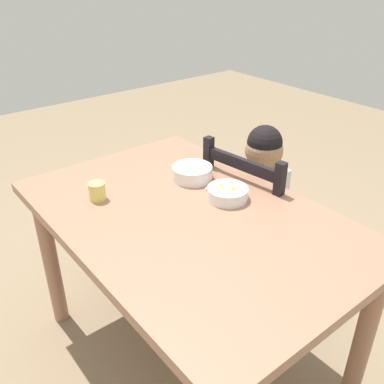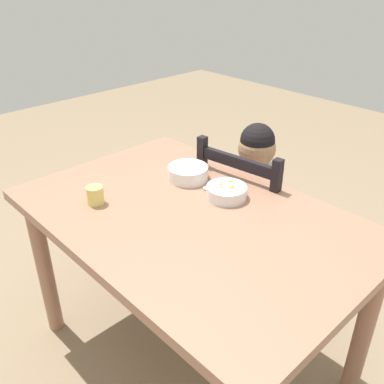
{
  "view_description": "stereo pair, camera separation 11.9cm",
  "coord_description": "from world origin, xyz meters",
  "views": [
    {
      "loc": [
        1.05,
        -0.82,
        1.59
      ],
      "look_at": [
        -0.05,
        0.06,
        0.81
      ],
      "focal_mm": 39.59,
      "sensor_mm": 36.0,
      "label": 1
    },
    {
      "loc": [
        0.97,
        -0.91,
        1.59
      ],
      "look_at": [
        -0.05,
        0.06,
        0.81
      ],
      "focal_mm": 39.59,
      "sensor_mm": 36.0,
      "label": 2
    }
  ],
  "objects": [
    {
      "name": "spoon",
      "position": [
        -0.07,
        0.18,
        0.77
      ],
      "size": [
        0.14,
        0.05,
        0.01
      ],
      "color": "silver",
      "rests_on": "dining_table"
    },
    {
      "name": "ground_plane",
      "position": [
        0.0,
        0.0,
        0.0
      ],
      "size": [
        8.0,
        8.0,
        0.0
      ],
      "primitive_type": "plane",
      "color": "#897358"
    },
    {
      "name": "dining_chair",
      "position": [
        -0.1,
        0.49,
        0.45
      ],
      "size": [
        0.47,
        0.47,
        0.9
      ],
      "color": "black",
      "rests_on": "ground"
    },
    {
      "name": "bowl_of_peas",
      "position": [
        -0.21,
        0.19,
        0.79
      ],
      "size": [
        0.17,
        0.17,
        0.06
      ],
      "color": "white",
      "rests_on": "dining_table"
    },
    {
      "name": "bowl_of_carrots",
      "position": [
        0.01,
        0.19,
        0.79
      ],
      "size": [
        0.16,
        0.16,
        0.05
      ],
      "color": "white",
      "rests_on": "dining_table"
    },
    {
      "name": "drinking_cup",
      "position": [
        -0.31,
        -0.21,
        0.8
      ],
      "size": [
        0.07,
        0.07,
        0.07
      ],
      "primitive_type": "cylinder",
      "color": "#E0CE64",
      "rests_on": "dining_table"
    },
    {
      "name": "dining_table",
      "position": [
        0.0,
        0.0,
        0.65
      ],
      "size": [
        1.32,
        0.87,
        0.76
      ],
      "color": "#9B6D55",
      "rests_on": "ground"
    },
    {
      "name": "child_figure",
      "position": [
        -0.1,
        0.48,
        0.63
      ],
      "size": [
        0.32,
        0.31,
        0.96
      ],
      "color": "white",
      "rests_on": "ground"
    }
  ]
}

